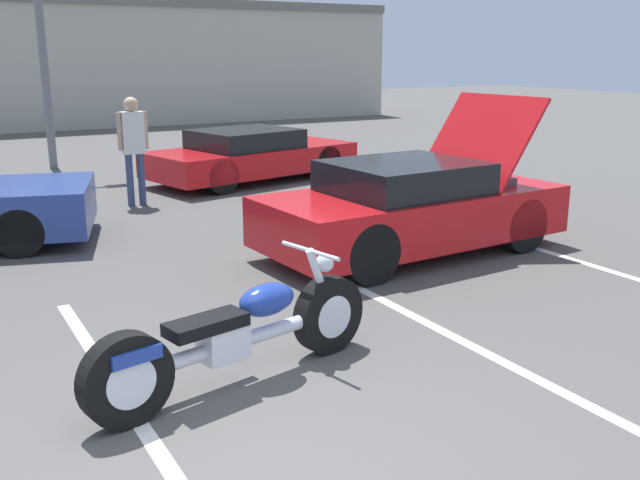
{
  "coord_description": "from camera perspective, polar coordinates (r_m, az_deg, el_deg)",
  "views": [
    {
      "loc": [
        -1.4,
        -3.36,
        2.55
      ],
      "look_at": [
        1.91,
        2.41,
        0.8
      ],
      "focal_mm": 40.0,
      "sensor_mm": 36.0,
      "label": 1
    }
  ],
  "objects": [
    {
      "name": "parking_stripe_middle",
      "position": [
        5.23,
        -13.7,
        -14.84
      ],
      "size": [
        0.12,
        5.95,
        0.01
      ],
      "primitive_type": "cube",
      "color": "white",
      "rests_on": "ground"
    },
    {
      "name": "parking_stripe_back",
      "position": [
        6.57,
        12.33,
        -8.42
      ],
      "size": [
        0.12,
        5.95,
        0.01
      ],
      "primitive_type": "cube",
      "color": "white",
      "rests_on": "ground"
    },
    {
      "name": "motorcycle",
      "position": [
        5.65,
        -6.63,
        -7.63
      ],
      "size": [
        2.58,
        0.85,
        0.98
      ],
      "rotation": [
        0.0,
        0.0,
        0.21
      ],
      "color": "black",
      "rests_on": "ground"
    },
    {
      "name": "show_car_hood_open",
      "position": [
        9.33,
        7.48,
        2.64
      ],
      "size": [
        4.13,
        1.96,
        1.99
      ],
      "rotation": [
        0.0,
        0.0,
        0.06
      ],
      "color": "red",
      "rests_on": "ground"
    },
    {
      "name": "parked_car_right_row",
      "position": [
        14.69,
        -5.55,
        6.76
      ],
      "size": [
        4.58,
        2.71,
        1.05
      ],
      "rotation": [
        0.0,
        0.0,
        0.22
      ],
      "color": "red",
      "rests_on": "ground"
    },
    {
      "name": "spectator_midground",
      "position": [
        12.52,
        -14.71,
        7.67
      ],
      "size": [
        0.52,
        0.24,
        1.84
      ],
      "color": "#38476B",
      "rests_on": "ground"
    }
  ]
}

